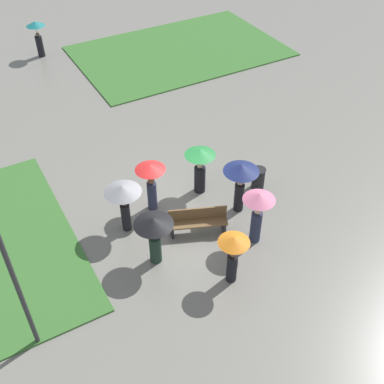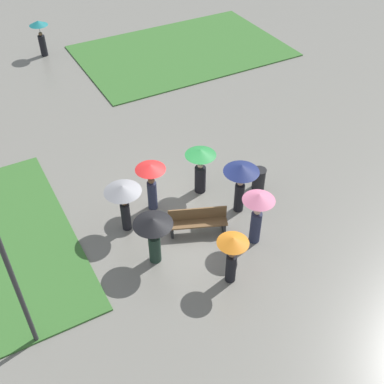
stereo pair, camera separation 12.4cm
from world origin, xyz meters
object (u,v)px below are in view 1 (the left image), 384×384
trash_bin (258,179)px  crowd_person_green (200,163)px  crowd_person_pink (258,208)px  park_bench (198,220)px  crowd_person_grey (123,196)px  crowd_person_navy (241,176)px  lone_walker_far_path (37,33)px  crowd_person_red (151,178)px  crowd_person_black (154,230)px  lamp_post (9,266)px  crowd_person_orange (233,251)px

trash_bin → crowd_person_green: bearing=154.9°
trash_bin → crowd_person_pink: size_ratio=0.43×
park_bench → crowd_person_grey: size_ratio=1.05×
crowd_person_navy → lone_walker_far_path: bearing=20.7°
crowd_person_pink → crowd_person_grey: (-3.34, 2.46, 0.04)m
crowd_person_red → crowd_person_black: bearing=-152.0°
park_bench → crowd_person_red: size_ratio=1.02×
lamp_post → crowd_person_pink: (7.06, 0.23, -1.70)m
park_bench → crowd_person_green: 2.15m
lone_walker_far_path → lamp_post: bearing=-19.1°
crowd_person_orange → crowd_person_red: 3.97m
crowd_person_black → crowd_person_red: crowd_person_red is taller
park_bench → crowd_person_grey: bearing=170.0°
crowd_person_pink → crowd_person_black: size_ratio=1.12×
crowd_person_pink → crowd_person_navy: 1.49m
trash_bin → crowd_person_navy: size_ratio=0.43×
trash_bin → crowd_person_black: bearing=-164.8°
lamp_post → crowd_person_black: lamp_post is taller
park_bench → trash_bin: size_ratio=2.29×
park_bench → crowd_person_red: 2.07m
lamp_post → crowd_person_green: lamp_post is taller
crowd_person_red → lone_walker_far_path: 13.44m
park_bench → crowd_person_pink: crowd_person_pink is taller
lamp_post → crowd_person_orange: lamp_post is taller
crowd_person_green → crowd_person_orange: 4.09m
crowd_person_green → crowd_person_red: (-1.85, 0.00, 0.08)m
park_bench → lone_walker_far_path: (-0.76, 15.15, 0.78)m
crowd_person_pink → lamp_post: bearing=152.8°
park_bench → crowd_person_navy: (1.72, 0.22, 1.00)m
crowd_person_green → crowd_person_red: crowd_person_red is taller
crowd_person_pink → crowd_person_navy: size_ratio=1.02×
trash_bin → crowd_person_navy: bearing=-153.9°
crowd_person_red → crowd_person_navy: bearing=-69.2°
lone_walker_far_path → crowd_person_pink: bearing=4.8°
lamp_post → crowd_person_red: bearing=33.0°
crowd_person_green → trash_bin: bearing=173.3°
trash_bin → crowd_person_pink: bearing=-127.4°
crowd_person_red → crowd_person_grey: size_ratio=1.03×
crowd_person_orange → crowd_person_navy: bearing=139.5°
crowd_person_orange → crowd_person_red: size_ratio=0.95×
crowd_person_red → crowd_person_orange: bearing=-119.0°
lamp_post → crowd_person_red: 6.09m
trash_bin → crowd_person_orange: (-3.09, -3.03, 0.81)m
crowd_person_orange → crowd_person_navy: (1.85, 2.42, 0.25)m
crowd_person_orange → lone_walker_far_path: lone_walker_far_path is taller
lamp_post → crowd_person_green: size_ratio=2.68×
crowd_person_green → crowd_person_orange: (-1.20, -3.91, -0.01)m
crowd_person_navy → crowd_person_orange: bearing=153.9°
trash_bin → crowd_person_pink: crowd_person_pink is taller
crowd_person_black → lone_walker_far_path: 15.63m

